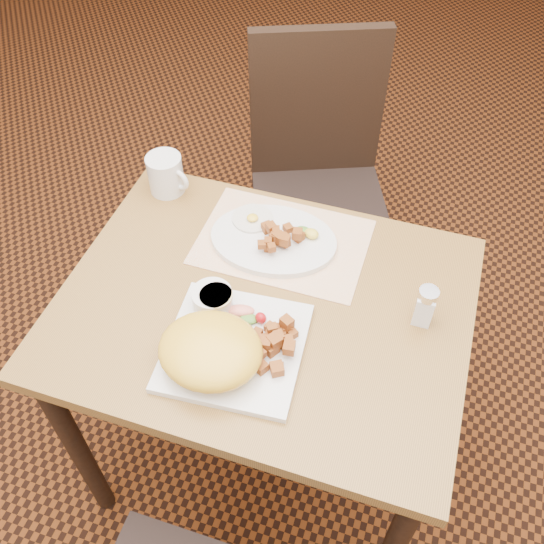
{
  "coord_description": "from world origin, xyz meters",
  "views": [
    {
      "loc": [
        0.27,
        -0.78,
        1.81
      ],
      "look_at": [
        0.01,
        0.03,
        0.82
      ],
      "focal_mm": 40.0,
      "sensor_mm": 36.0,
      "label": 1
    }
  ],
  "objects_px": {
    "plate_oval": "(273,240)",
    "salt_shaker": "(425,306)",
    "chair_far": "(318,172)",
    "plate_square": "(235,347)",
    "coffee_mug": "(166,174)",
    "table": "(264,331)"
  },
  "relations": [
    {
      "from": "table",
      "to": "plate_oval",
      "type": "relative_size",
      "value": 2.96
    },
    {
      "from": "table",
      "to": "plate_square",
      "type": "distance_m",
      "value": 0.18
    },
    {
      "from": "chair_far",
      "to": "coffee_mug",
      "type": "xyz_separation_m",
      "value": [
        -0.3,
        -0.44,
        0.26
      ]
    },
    {
      "from": "salt_shaker",
      "to": "coffee_mug",
      "type": "bearing_deg",
      "value": 162.49
    },
    {
      "from": "table",
      "to": "coffee_mug",
      "type": "distance_m",
      "value": 0.48
    },
    {
      "from": "plate_square",
      "to": "salt_shaker",
      "type": "bearing_deg",
      "value": 28.75
    },
    {
      "from": "chair_far",
      "to": "salt_shaker",
      "type": "relative_size",
      "value": 9.7
    },
    {
      "from": "plate_square",
      "to": "chair_far",
      "type": "bearing_deg",
      "value": 92.69
    },
    {
      "from": "plate_oval",
      "to": "salt_shaker",
      "type": "height_order",
      "value": "salt_shaker"
    },
    {
      "from": "table",
      "to": "chair_far",
      "type": "bearing_deg",
      "value": 94.58
    },
    {
      "from": "plate_oval",
      "to": "plate_square",
      "type": "bearing_deg",
      "value": -86.65
    },
    {
      "from": "chair_far",
      "to": "coffee_mug",
      "type": "relative_size",
      "value": 8.12
    },
    {
      "from": "table",
      "to": "chair_far",
      "type": "distance_m",
      "value": 0.72
    },
    {
      "from": "plate_oval",
      "to": "chair_far",
      "type": "bearing_deg",
      "value": 92.31
    },
    {
      "from": "plate_oval",
      "to": "salt_shaker",
      "type": "distance_m",
      "value": 0.39
    },
    {
      "from": "plate_square",
      "to": "coffee_mug",
      "type": "height_order",
      "value": "coffee_mug"
    },
    {
      "from": "coffee_mug",
      "to": "salt_shaker",
      "type": "bearing_deg",
      "value": -17.51
    },
    {
      "from": "plate_square",
      "to": "salt_shaker",
      "type": "height_order",
      "value": "salt_shaker"
    },
    {
      "from": "plate_square",
      "to": "plate_oval",
      "type": "height_order",
      "value": "plate_oval"
    },
    {
      "from": "chair_far",
      "to": "plate_oval",
      "type": "xyz_separation_m",
      "value": [
        0.02,
        -0.53,
        0.22
      ]
    },
    {
      "from": "table",
      "to": "plate_oval",
      "type": "distance_m",
      "value": 0.22
    },
    {
      "from": "salt_shaker",
      "to": "coffee_mug",
      "type": "xyz_separation_m",
      "value": [
        -0.69,
        0.22,
        -0.0
      ]
    }
  ]
}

